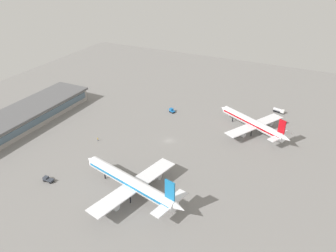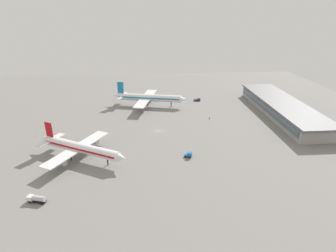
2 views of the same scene
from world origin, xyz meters
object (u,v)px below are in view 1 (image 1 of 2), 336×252
at_px(airplane_taxiing, 131,183).
at_px(baggage_tug, 172,110).
at_px(fuel_truck, 279,110).
at_px(airplane_at_gate, 253,123).
at_px(pushback_tractor, 48,179).
at_px(ground_crew_worker, 98,139).

bearing_deg(airplane_taxiing, baggage_tug, -63.13).
xyz_separation_m(airplane_taxiing, fuel_truck, (-98.53, 38.57, -4.30)).
bearing_deg(airplane_at_gate, baggage_tug, 25.49).
bearing_deg(pushback_tractor, baggage_tug, -105.23).
height_order(airplane_taxiing, pushback_tractor, airplane_taxiing).
bearing_deg(fuel_truck, baggage_tug, -139.74).
bearing_deg(ground_crew_worker, airplane_taxiing, 113.70).
xyz_separation_m(airplane_at_gate, pushback_tractor, (77.26, -65.14, -4.13)).
relative_size(fuel_truck, baggage_tug, 1.79).
xyz_separation_m(fuel_truck, baggage_tug, (26.68, -55.64, -0.23)).
height_order(airplane_at_gate, pushback_tractor, airplane_at_gate).
height_order(airplane_at_gate, baggage_tug, airplane_at_gate).
height_order(airplane_taxiing, baggage_tug, airplane_taxiing).
bearing_deg(ground_crew_worker, pushback_tractor, 62.34).
bearing_deg(airplane_at_gate, fuel_truck, -77.43).
xyz_separation_m(pushback_tractor, ground_crew_worker, (-35.22, -1.11, -0.12)).
height_order(baggage_tug, ground_crew_worker, baggage_tug).
relative_size(airplane_at_gate, ground_crew_worker, 25.20).
distance_m(baggage_tug, ground_crew_worker, 48.66).
bearing_deg(fuel_truck, airplane_taxiing, -96.74).
height_order(fuel_truck, ground_crew_worker, fuel_truck).
height_order(fuel_truck, baggage_tug, fuel_truck).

